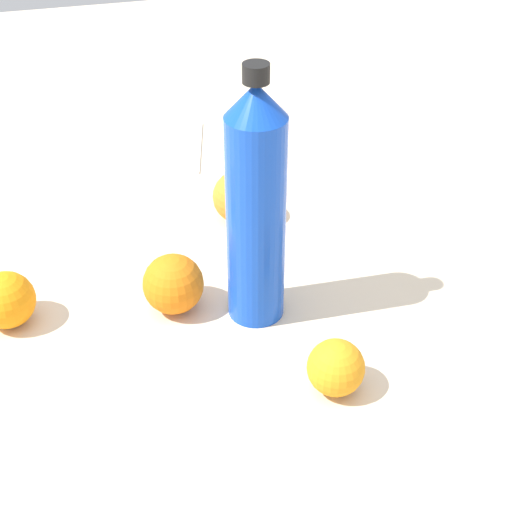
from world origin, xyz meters
TOP-DOWN VIEW (x-y plane):
  - ground_plane at (0.00, 0.00)m, footprint 2.40×2.40m
  - water_bottle at (0.05, 0.04)m, footprint 0.07×0.07m
  - orange_0 at (-0.15, 0.07)m, footprint 0.07×0.07m
  - orange_1 at (0.19, 0.08)m, footprint 0.06×0.06m
  - orange_2 at (-0.01, -0.24)m, footprint 0.07×0.07m
  - orange_3 at (0.02, -0.06)m, footprint 0.07×0.07m
  - folded_napkin at (-0.39, -0.01)m, footprint 0.20×0.17m

SIDE VIEW (x-z plane):
  - ground_plane at x=0.00m, z-range 0.00..0.00m
  - folded_napkin at x=-0.39m, z-range 0.00..0.01m
  - orange_1 at x=0.19m, z-range 0.00..0.06m
  - orange_2 at x=-0.01m, z-range 0.00..0.07m
  - orange_3 at x=0.02m, z-range 0.00..0.07m
  - orange_0 at x=-0.15m, z-range 0.00..0.07m
  - water_bottle at x=0.05m, z-range -0.01..0.30m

